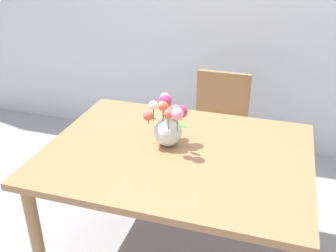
% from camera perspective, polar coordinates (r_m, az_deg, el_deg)
% --- Properties ---
extents(ground_plane, '(12.00, 12.00, 0.00)m').
position_cam_1_polar(ground_plane, '(2.65, 1.14, -17.90)').
color(ground_plane, '#939399').
extents(dining_table, '(1.48, 1.13, 0.76)m').
position_cam_1_polar(dining_table, '(2.23, 1.30, -5.56)').
color(dining_table, '#9E7047').
rests_on(dining_table, ground_plane).
extents(chair_far, '(0.42, 0.42, 0.90)m').
position_cam_1_polar(chair_far, '(3.06, 7.54, 0.53)').
color(chair_far, '#9E7047').
rests_on(chair_far, ground_plane).
extents(flower_vase, '(0.26, 0.26, 0.28)m').
position_cam_1_polar(flower_vase, '(2.18, 0.03, 0.38)').
color(flower_vase, silver).
rests_on(flower_vase, dining_table).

